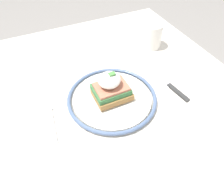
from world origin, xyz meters
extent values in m
cube|color=beige|center=(0.00, 0.00, 0.73)|extent=(0.84, 0.84, 0.03)
cylinder|color=beige|center=(0.36, 0.36, 0.36)|extent=(0.06, 0.06, 0.71)
cylinder|color=silver|center=(0.03, -0.02, 0.75)|extent=(0.21, 0.21, 0.01)
torus|color=slate|center=(0.03, -0.02, 0.75)|extent=(0.24, 0.24, 0.01)
cube|color=#9E703D|center=(0.03, -0.02, 0.76)|extent=(0.09, 0.07, 0.02)
cube|color=#38703D|center=(0.03, -0.02, 0.78)|extent=(0.09, 0.07, 0.01)
cube|color=#AD664C|center=(0.03, -0.02, 0.79)|extent=(0.08, 0.06, 0.01)
ellipsoid|color=white|center=(0.03, -0.02, 0.81)|extent=(0.06, 0.05, 0.04)
cube|color=#47843D|center=(0.03, -0.02, 0.83)|extent=(0.02, 0.01, 0.00)
cube|color=silver|center=(-0.13, -0.04, 0.74)|extent=(0.02, 0.10, 0.00)
cube|color=silver|center=(-0.13, 0.03, 0.74)|extent=(0.03, 0.04, 0.00)
cube|color=#2D2D2D|center=(0.21, -0.07, 0.74)|extent=(0.02, 0.08, 0.01)
cube|color=silver|center=(0.20, 0.02, 0.74)|extent=(0.03, 0.12, 0.00)
cylinder|color=white|center=(0.26, 0.16, 0.78)|extent=(0.07, 0.07, 0.08)
cylinder|color=#472819|center=(0.26, 0.16, 0.82)|extent=(0.06, 0.06, 0.00)
camera|label=1|loc=(-0.14, -0.38, 1.17)|focal=35.00mm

